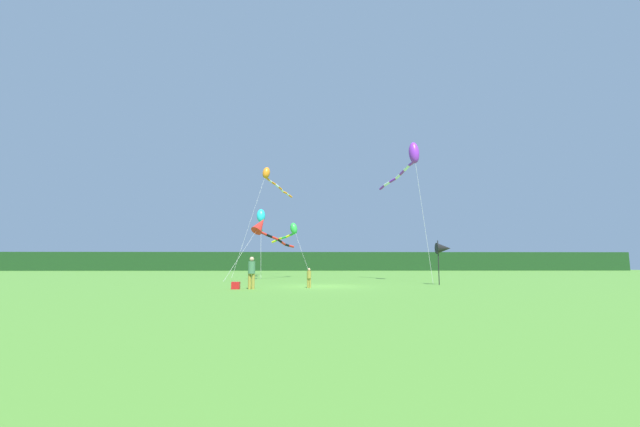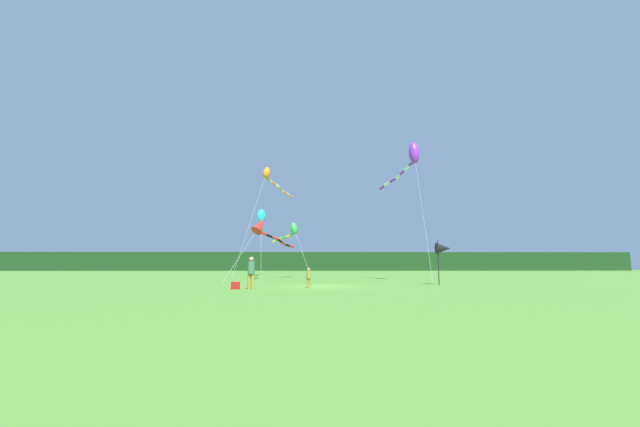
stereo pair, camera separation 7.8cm
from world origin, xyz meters
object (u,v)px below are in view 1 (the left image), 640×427
kite_red (263,227)px  kite_cyan (261,218)px  person_child (309,277)px  person_adult (252,271)px  banner_flag_pole (443,249)px  kite_green (291,231)px  cooler_box (236,286)px  kite_orange (269,177)px  kite_purple (411,158)px

kite_red → kite_cyan: (-0.80, 5.10, 1.38)m
person_child → kite_red: (-3.88, 10.43, 3.67)m
person_adult → kite_red: kite_red is taller
banner_flag_pole → kite_green: kite_green is taller
cooler_box → kite_cyan: (-0.85, 16.53, 5.47)m
kite_orange → person_child: bearing=-77.1°
kite_red → kite_orange: size_ratio=0.59×
person_child → kite_orange: size_ratio=0.09×
cooler_box → kite_green: 16.93m
person_child → cooler_box: (-3.83, -0.99, -0.41)m
banner_flag_pole → kite_cyan: (-13.11, 12.94, 3.41)m
kite_green → kite_orange: 7.38m
kite_red → kite_green: kite_red is taller
kite_orange → kite_purple: size_ratio=1.10×
kite_orange → kite_green: bearing=-53.6°
cooler_box → kite_red: size_ratio=0.06×
kite_red → person_adult: bearing=-85.7°
cooler_box → kite_red: bearing=90.3°
person_adult → cooler_box: bearing=-179.9°
banner_flag_pole → kite_purple: bearing=101.0°
cooler_box → banner_flag_pole: bearing=16.3°
kite_purple → banner_flag_pole: bearing=-79.0°
kite_green → kite_purple: 13.54m
kite_red → kite_cyan: bearing=98.9°
banner_flag_pole → kite_cyan: kite_cyan is taller
kite_red → kite_orange: (-0.42, 8.32, 6.10)m
banner_flag_pole → kite_purple: size_ratio=0.27×
person_child → kite_cyan: (-4.68, 15.54, 5.05)m
person_child → kite_red: 11.72m
cooler_box → kite_red: 12.13m
kite_green → banner_flag_pole: bearing=-51.3°
person_child → kite_red: kite_red is taller
kite_red → kite_green: size_ratio=1.29×
kite_red → kite_purple: bearing=-17.7°
person_child → kite_green: size_ratio=0.21×
kite_red → kite_purple: 13.05m
kite_green → kite_orange: (-2.56, 3.47, 5.98)m
kite_red → kite_green: 5.30m
person_adult → kite_cyan: bearing=95.7°
person_child → kite_red: bearing=110.4°
person_child → kite_green: kite_green is taller
cooler_box → banner_flag_pole: size_ratio=0.15×
kite_purple → kite_red: bearing=162.3°
cooler_box → banner_flag_pole: 12.94m
kite_cyan → banner_flag_pole: bearing=-44.6°
banner_flag_pole → kite_cyan: bearing=135.4°
kite_orange → kite_purple: kite_orange is taller
cooler_box → kite_cyan: 17.43m
person_adult → kite_red: bearing=94.3°
person_adult → banner_flag_pole: (11.45, 3.59, 1.31)m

